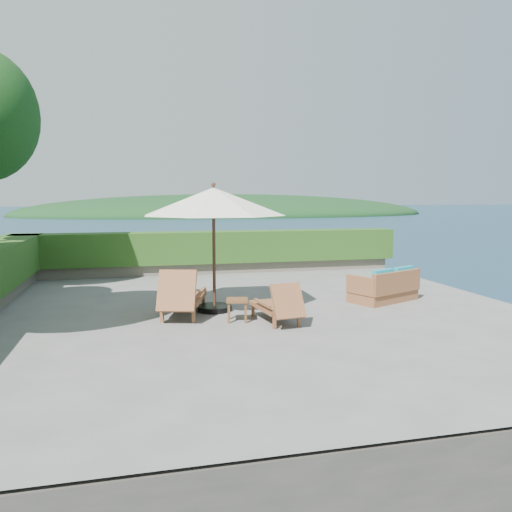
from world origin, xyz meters
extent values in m
plane|color=slate|center=(0.00, 0.00, 0.00)|extent=(12.00, 12.00, 0.00)
cube|color=#524941|center=(0.00, 0.00, -1.55)|extent=(12.00, 12.00, 3.00)
plane|color=#18334C|center=(0.00, 0.00, -3.00)|extent=(600.00, 600.00, 0.00)
ellipsoid|color=#133318|center=(25.00, 140.00, -3.00)|extent=(126.00, 57.60, 12.60)
cube|color=#6E6758|center=(0.00, 5.60, 0.18)|extent=(12.00, 0.60, 0.36)
cube|color=#204313|center=(0.00, 5.60, 0.85)|extent=(12.40, 0.90, 1.00)
cylinder|color=black|center=(-0.77, 0.21, 0.06)|extent=(0.96, 0.96, 0.12)
cylinder|color=#3B2315|center=(-0.77, 0.21, 1.33)|extent=(0.09, 0.09, 2.66)
cone|color=silver|center=(-0.77, 0.21, 2.36)|extent=(3.98, 3.98, 0.59)
sphere|color=#3B2315|center=(-0.77, 0.21, 2.72)|extent=(0.12, 0.12, 0.10)
cube|color=brown|center=(-1.93, -0.56, 0.15)|extent=(0.08, 0.08, 0.29)
cube|color=brown|center=(-1.33, -0.73, 0.15)|extent=(0.08, 0.08, 0.29)
cube|color=brown|center=(-1.57, 0.73, 0.15)|extent=(0.08, 0.08, 0.29)
cube|color=brown|center=(-0.97, 0.56, 0.15)|extent=(0.08, 0.08, 0.29)
cube|color=brown|center=(-1.42, 0.11, 0.34)|extent=(1.10, 1.60, 0.10)
cube|color=brown|center=(-1.65, -0.70, 0.65)|extent=(0.84, 0.65, 0.78)
cube|color=brown|center=(-1.84, -0.01, 0.50)|extent=(0.32, 0.93, 0.06)
cube|color=brown|center=(-1.11, -0.21, 0.50)|extent=(0.32, 0.93, 0.06)
cube|color=brown|center=(0.08, -1.56, 0.12)|extent=(0.06, 0.06, 0.24)
cube|color=brown|center=(0.59, -1.49, 0.12)|extent=(0.06, 0.06, 0.24)
cube|color=brown|center=(-0.07, -0.48, 0.12)|extent=(0.06, 0.06, 0.24)
cube|color=brown|center=(0.43, -0.41, 0.12)|extent=(0.06, 0.06, 0.24)
cube|color=brown|center=(0.25, -0.89, 0.27)|extent=(0.76, 1.25, 0.08)
cube|color=brown|center=(0.34, -1.57, 0.53)|extent=(0.65, 0.47, 0.64)
cube|color=brown|center=(-0.03, -1.12, 0.41)|extent=(0.16, 0.77, 0.05)
cube|color=brown|center=(0.58, -1.03, 0.41)|extent=(0.16, 0.77, 0.05)
cube|color=brown|center=(-0.67, -0.94, 0.20)|extent=(0.05, 0.05, 0.40)
cube|color=brown|center=(-0.34, -1.00, 0.20)|extent=(0.05, 0.05, 0.40)
cube|color=brown|center=(-0.60, -0.61, 0.20)|extent=(0.05, 0.05, 0.40)
cube|color=brown|center=(-0.28, -0.68, 0.20)|extent=(0.05, 0.05, 0.40)
cube|color=brown|center=(-0.47, -0.81, 0.43)|extent=(0.50, 0.50, 0.05)
cube|color=brown|center=(3.29, 0.30, 0.18)|extent=(1.83, 1.41, 0.36)
cube|color=brown|center=(3.44, -0.05, 0.50)|extent=(1.55, 0.78, 0.50)
cube|color=brown|center=(2.57, -0.01, 0.45)|extent=(0.43, 0.79, 0.41)
cube|color=brown|center=(4.00, 0.62, 0.45)|extent=(0.43, 0.79, 0.41)
cube|color=teal|center=(2.92, 0.19, 0.45)|extent=(0.91, 0.89, 0.16)
cube|color=teal|center=(3.62, 0.50, 0.45)|extent=(0.91, 0.89, 0.16)
cube|color=teal|center=(3.05, -0.12, 0.65)|extent=(0.63, 0.37, 0.33)
cube|color=teal|center=(3.75, 0.19, 0.65)|extent=(0.63, 0.37, 0.33)
camera|label=1|loc=(-2.38, -10.32, 2.46)|focal=35.00mm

